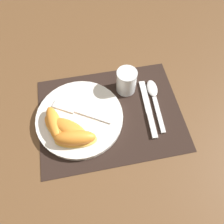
# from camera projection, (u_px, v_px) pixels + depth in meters

# --- Properties ---
(ground_plane) EXTENTS (3.00, 3.00, 0.00)m
(ground_plane) POSITION_uv_depth(u_px,v_px,m) (110.00, 114.00, 0.69)
(ground_plane) COLOR brown
(placemat) EXTENTS (0.44, 0.34, 0.00)m
(placemat) POSITION_uv_depth(u_px,v_px,m) (110.00, 114.00, 0.68)
(placemat) COLOR black
(placemat) RESTS_ON ground_plane
(plate) EXTENTS (0.26, 0.26, 0.02)m
(plate) POSITION_uv_depth(u_px,v_px,m) (80.00, 117.00, 0.67)
(plate) COLOR white
(plate) RESTS_ON placemat
(juice_glass) EXTENTS (0.06, 0.06, 0.08)m
(juice_glass) POSITION_uv_depth(u_px,v_px,m) (126.00, 82.00, 0.70)
(juice_glass) COLOR silver
(juice_glass) RESTS_ON placemat
(knife) EXTENTS (0.03, 0.21, 0.01)m
(knife) POSITION_uv_depth(u_px,v_px,m) (148.00, 109.00, 0.69)
(knife) COLOR silver
(knife) RESTS_ON placemat
(spoon) EXTENTS (0.04, 0.19, 0.01)m
(spoon) POSITION_uv_depth(u_px,v_px,m) (154.00, 95.00, 0.71)
(spoon) COLOR silver
(spoon) RESTS_ON placemat
(fork) EXTENTS (0.17, 0.12, 0.00)m
(fork) POSITION_uv_depth(u_px,v_px,m) (77.00, 111.00, 0.67)
(fork) COLOR silver
(fork) RESTS_ON plate
(citrus_wedge_0) EXTENTS (0.06, 0.12, 0.04)m
(citrus_wedge_0) POSITION_uv_depth(u_px,v_px,m) (54.00, 123.00, 0.63)
(citrus_wedge_0) COLOR #F7C656
(citrus_wedge_0) RESTS_ON plate
(citrus_wedge_1) EXTENTS (0.11, 0.12, 0.03)m
(citrus_wedge_1) POSITION_uv_depth(u_px,v_px,m) (58.00, 128.00, 0.63)
(citrus_wedge_1) COLOR #F7C656
(citrus_wedge_1) RESTS_ON plate
(citrus_wedge_2) EXTENTS (0.13, 0.12, 0.04)m
(citrus_wedge_2) POSITION_uv_depth(u_px,v_px,m) (70.00, 130.00, 0.62)
(citrus_wedge_2) COLOR #F7C656
(citrus_wedge_2) RESTS_ON plate
(citrus_wedge_3) EXTENTS (0.13, 0.06, 0.04)m
(citrus_wedge_3) POSITION_uv_depth(u_px,v_px,m) (75.00, 138.00, 0.60)
(citrus_wedge_3) COLOR #F7C656
(citrus_wedge_3) RESTS_ON plate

